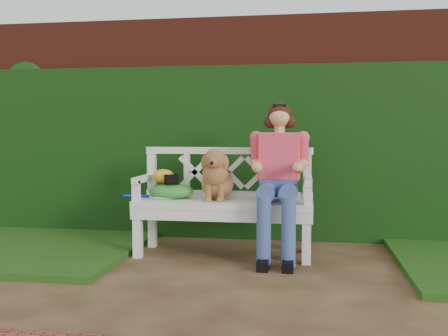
# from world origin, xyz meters

# --- Properties ---
(ground) EXTENTS (60.00, 60.00, 0.00)m
(ground) POSITION_xyz_m (0.00, 0.00, 0.00)
(ground) COLOR #35200F
(brick_wall) EXTENTS (10.00, 0.30, 2.20)m
(brick_wall) POSITION_xyz_m (0.00, 1.90, 1.10)
(brick_wall) COLOR maroon
(brick_wall) RESTS_ON ground
(ivy_hedge) EXTENTS (10.00, 0.18, 1.70)m
(ivy_hedge) POSITION_xyz_m (0.00, 1.68, 0.85)
(ivy_hedge) COLOR #12350D
(ivy_hedge) RESTS_ON ground
(grass_left) EXTENTS (2.60, 2.00, 0.05)m
(grass_left) POSITION_xyz_m (-2.40, 0.90, 0.03)
(grass_left) COLOR #174810
(grass_left) RESTS_ON ground
(garden_bench) EXTENTS (1.60, 0.65, 0.48)m
(garden_bench) POSITION_xyz_m (-0.32, 0.92, 0.24)
(garden_bench) COLOR white
(garden_bench) RESTS_ON ground
(seated_woman) EXTENTS (0.74, 0.84, 1.23)m
(seated_woman) POSITION_xyz_m (0.15, 0.90, 0.62)
(seated_woman) COLOR #EB3E5D
(seated_woman) RESTS_ON ground
(dog) EXTENTS (0.30, 0.41, 0.44)m
(dog) POSITION_xyz_m (-0.38, 0.90, 0.70)
(dog) COLOR #B67044
(dog) RESTS_ON garden_bench
(tennis_racket) EXTENTS (0.59, 0.38, 0.03)m
(tennis_racket) POSITION_xyz_m (-0.86, 0.93, 0.49)
(tennis_racket) COLOR silver
(tennis_racket) RESTS_ON garden_bench
(green_bag) EXTENTS (0.47, 0.43, 0.13)m
(green_bag) POSITION_xyz_m (-0.78, 0.93, 0.55)
(green_bag) COLOR #2B7928
(green_bag) RESTS_ON garden_bench
(camera_item) EXTENTS (0.14, 0.12, 0.08)m
(camera_item) POSITION_xyz_m (-0.77, 0.91, 0.65)
(camera_item) COLOR black
(camera_item) RESTS_ON green_bag
(baseball_glove) EXTENTS (0.23, 0.19, 0.12)m
(baseball_glove) POSITION_xyz_m (-0.85, 0.93, 0.67)
(baseball_glove) COLOR orange
(baseball_glove) RESTS_ON green_bag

